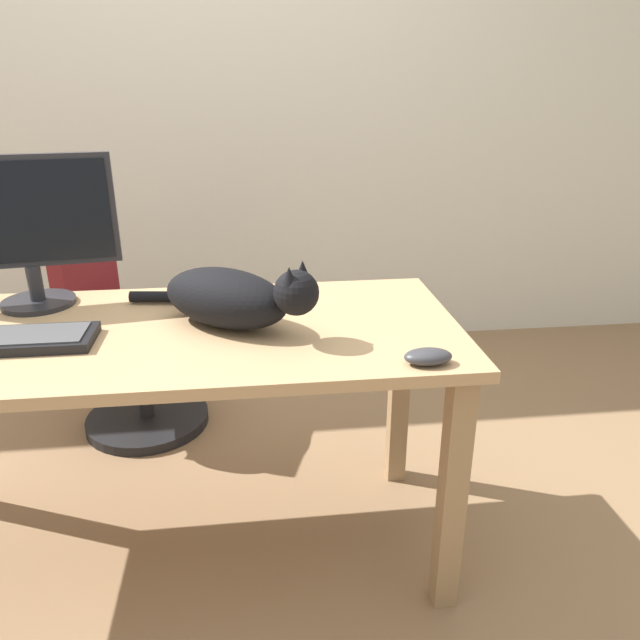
{
  "coord_description": "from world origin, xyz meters",
  "views": [
    {
      "loc": [
        0.22,
        -1.47,
        1.31
      ],
      "look_at": [
        0.38,
        -0.13,
        0.77
      ],
      "focal_mm": 34.11,
      "sensor_mm": 36.0,
      "label": 1
    }
  ],
  "objects_px": {
    "cat": "(233,297)",
    "computer_mouse": "(428,357)",
    "office_chair": "(126,336)",
    "monitor": "(25,226)",
    "keyboard": "(0,340)"
  },
  "relations": [
    {
      "from": "cat",
      "to": "computer_mouse",
      "type": "bearing_deg",
      "value": -32.3
    },
    {
      "from": "office_chair",
      "to": "computer_mouse",
      "type": "xyz_separation_m",
      "value": [
        0.87,
        -1.03,
        0.35
      ]
    },
    {
      "from": "monitor",
      "to": "computer_mouse",
      "type": "distance_m",
      "value": 1.13
    },
    {
      "from": "office_chair",
      "to": "computer_mouse",
      "type": "bearing_deg",
      "value": -49.8
    },
    {
      "from": "monitor",
      "to": "keyboard",
      "type": "relative_size",
      "value": 1.09
    },
    {
      "from": "keyboard",
      "to": "cat",
      "type": "relative_size",
      "value": 0.87
    },
    {
      "from": "monitor",
      "to": "computer_mouse",
      "type": "relative_size",
      "value": 4.35
    },
    {
      "from": "cat",
      "to": "computer_mouse",
      "type": "height_order",
      "value": "cat"
    },
    {
      "from": "office_chair",
      "to": "keyboard",
      "type": "xyz_separation_m",
      "value": [
        -0.12,
        -0.82,
        0.34
      ]
    },
    {
      "from": "computer_mouse",
      "to": "cat",
      "type": "bearing_deg",
      "value": 147.7
    },
    {
      "from": "monitor",
      "to": "cat",
      "type": "distance_m",
      "value": 0.61
    },
    {
      "from": "keyboard",
      "to": "cat",
      "type": "xyz_separation_m",
      "value": [
        0.56,
        0.05,
        0.07
      ]
    },
    {
      "from": "keyboard",
      "to": "computer_mouse",
      "type": "distance_m",
      "value": 1.02
    },
    {
      "from": "keyboard",
      "to": "office_chair",
      "type": "bearing_deg",
      "value": 81.88
    },
    {
      "from": "monitor",
      "to": "cat",
      "type": "bearing_deg",
      "value": -22.53
    }
  ]
}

